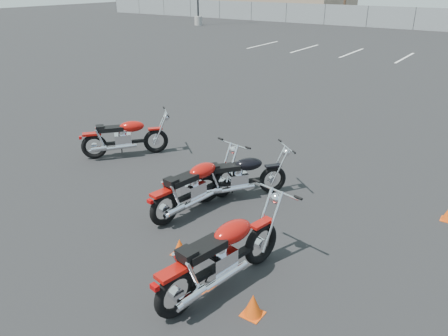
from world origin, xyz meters
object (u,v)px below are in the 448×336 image
Objects in this scene: motorcycle_third_red at (196,186)px; motorcycle_rear_red at (222,255)px; motorcycle_second_black at (240,176)px; motorcycle_front_red at (125,137)px.

motorcycle_rear_red reaches higher than motorcycle_third_red.
motorcycle_rear_red reaches higher than motorcycle_second_black.
motorcycle_front_red reaches higher than motorcycle_second_black.
motorcycle_rear_red is (1.70, -1.58, 0.04)m from motorcycle_third_red.
motorcycle_second_black is 0.99m from motorcycle_third_red.
motorcycle_second_black is 0.76× the size of motorcycle_rear_red.
motorcycle_front_red is at bearing 150.08° from motorcycle_rear_red.
motorcycle_third_red is 2.32m from motorcycle_rear_red.
motorcycle_front_red is at bearing 175.27° from motorcycle_second_black.
motorcycle_second_black is (3.53, -0.29, -0.03)m from motorcycle_front_red.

